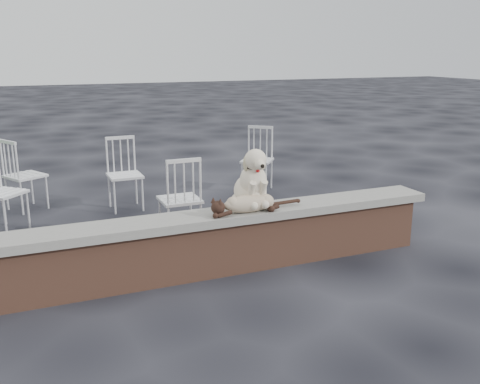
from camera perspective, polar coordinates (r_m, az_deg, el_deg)
name	(u,v)px	position (r m, az deg, el deg)	size (l,w,h in m)	color
ground	(128,286)	(4.94, -11.84, -9.80)	(60.00, 60.00, 0.00)	black
brick_wall	(126,260)	(4.84, -12.00, -7.10)	(6.00, 0.30, 0.50)	brown
capstone	(125,229)	(4.74, -12.19, -3.85)	(6.20, 0.40, 0.08)	slate
dog	(250,177)	(5.05, 1.09, 1.64)	(0.39, 0.51, 0.59)	beige
cat	(249,202)	(4.94, 0.93, -1.10)	(1.10, 0.26, 0.19)	tan
chair_b	(125,174)	(7.13, -12.16, 1.87)	(0.56, 0.56, 0.94)	white
chair_c	(180,198)	(5.88, -6.45, -0.63)	(0.56, 0.56, 0.94)	white
chair_d	(257,159)	(7.93, 1.83, 3.50)	(0.56, 0.56, 0.94)	white
chair_e	(25,174)	(7.49, -21.91, 1.75)	(0.56, 0.56, 0.94)	white
chair_a	(2,192)	(6.68, -23.98, 0.04)	(0.56, 0.56, 0.94)	white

